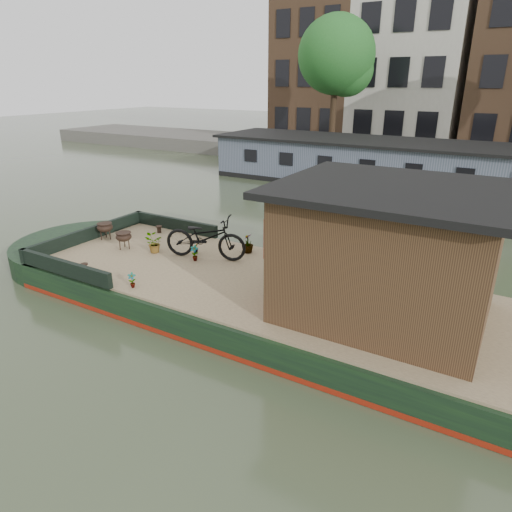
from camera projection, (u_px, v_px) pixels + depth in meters
The scene contains 20 objects.
ground at pixel (279, 314), 9.94m from camera, with size 120.00×120.00×0.00m, color #333D26.
houseboat_hull at pixel (228, 289), 10.48m from camera, with size 14.01×4.02×0.60m.
houseboat_deck at pixel (280, 288), 9.71m from camera, with size 11.80×3.80×0.05m, color #9B8860.
bow_bulwark at pixel (111, 239), 12.05m from camera, with size 3.00×4.00×0.35m.
cabin at pixel (388, 251), 8.22m from camera, with size 4.00×3.50×2.42m.
bicycle at pixel (205, 237), 11.07m from camera, with size 0.71×2.05×1.08m, color black.
potted_plant_a at pixel (194, 253), 11.02m from camera, with size 0.21×0.14×0.39m, color #A15B2E.
potted_plant_b at pixel (196, 248), 11.52m from camera, with size 0.17×0.13×0.30m, color brown.
potted_plant_c at pixel (153, 243), 11.53m from camera, with size 0.44×0.38×0.49m, color #B35A34.
potted_plant_d at pixel (248, 243), 11.53m from camera, with size 0.28×0.28×0.50m, color brown.
potted_plant_e at pixel (132, 280), 9.60m from camera, with size 0.18×0.12×0.34m, color #A55330.
brazier_front at pixel (124, 240), 11.81m from camera, with size 0.41×0.41×0.45m, color black, non-canonical shape.
brazier_rear at pixel (105, 231), 12.53m from camera, with size 0.42×0.42×0.46m, color black, non-canonical shape.
bollard_port at pixel (159, 229), 13.09m from camera, with size 0.17×0.17×0.20m, color black.
bollard_stbd at pixel (85, 267), 10.46m from camera, with size 0.16×0.16×0.19m, color black.
dinghy at pixel (301, 182), 21.41m from camera, with size 1.97×2.76×0.57m, color black.
far_houseboat at pixel (423, 169), 20.82m from camera, with size 20.40×4.40×2.11m.
quay at pixel (446, 160), 26.23m from camera, with size 60.00×6.00×0.90m, color #47443F.
townhouse_row at pixel (485, 27), 29.08m from camera, with size 27.25×8.00×16.50m.
tree_left at pixel (339, 59), 26.14m from camera, with size 4.40×4.40×7.40m.
Camera 1 is at (4.05, -7.85, 4.76)m, focal length 32.00 mm.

